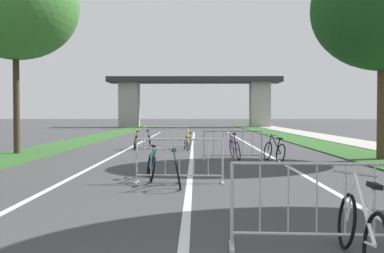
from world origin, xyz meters
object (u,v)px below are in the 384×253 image
Objects in this scene: crowd_barrier_fourth at (165,138)px; bicycle_white_1 at (360,229)px; crowd_barrier_second at (179,161)px; bicycle_orange_5 at (136,141)px; bicycle_green_3 at (177,170)px; bicycle_yellow_6 at (187,142)px; tree_left_cypress_far at (15,6)px; bicycle_purple_0 at (235,148)px; bicycle_black_2 at (274,151)px; bicycle_blue_4 at (150,141)px; crowd_barrier_third at (233,146)px; crowd_barrier_nearest at (317,207)px; bicycle_teal_7 at (151,165)px.

crowd_barrier_fourth is 16.27m from bicycle_white_1.
crowd_barrier_second reaches higher than bicycle_orange_5.
bicycle_green_3 reaches higher than bicycle_yellow_6.
tree_left_cypress_far reaches higher than bicycle_purple_0.
bicycle_orange_5 is (-4.54, 15.59, 0.00)m from bicycle_white_1.
bicycle_black_2 is 1.07× the size of bicycle_yellow_6.
crowd_barrier_third is at bearing -63.67° from bicycle_blue_4.
bicycle_black_2 is at bearing -56.59° from bicycle_blue_4.
bicycle_green_3 is at bearing -84.73° from crowd_barrier_fourth.
crowd_barrier_nearest is at bearing -89.16° from crowd_barrier_third.
bicycle_orange_5 is (-4.16, 4.26, -0.00)m from bicycle_purple_0.
bicycle_green_3 is at bearing -93.38° from crowd_barrier_second.
crowd_barrier_third is 1.22× the size of bicycle_white_1.
bicycle_green_3 reaches higher than bicycle_blue_4.
bicycle_orange_5 is at bearing -164.70° from crowd_barrier_fourth.
bicycle_black_2 is at bearing 57.15° from crowd_barrier_second.
tree_left_cypress_far is at bearing 151.11° from bicycle_black_2.
bicycle_teal_7 is (-2.40, -4.59, -0.17)m from crowd_barrier_third.
crowd_barrier_fourth is 1.22× the size of bicycle_black_2.
bicycle_white_1 is at bearing -91.22° from bicycle_yellow_6.
tree_left_cypress_far reaches higher than crowd_barrier_nearest.
bicycle_orange_5 is at bearing -125.44° from bicycle_blue_4.
bicycle_teal_7 is (-2.56, 5.71, -0.17)m from crowd_barrier_nearest.
bicycle_white_1 is (0.38, -11.32, -0.01)m from bicycle_purple_0.
crowd_barrier_second is (-1.83, 5.15, 0.00)m from crowd_barrier_nearest.
crowd_barrier_second reaches higher than bicycle_teal_7.
crowd_barrier_third is (-0.15, 10.30, 0.00)m from crowd_barrier_nearest.
crowd_barrier_nearest reaches higher than bicycle_teal_7.
bicycle_purple_0 is at bearing -110.23° from bicycle_green_3.
bicycle_orange_5 is (-4.05, 4.78, -0.13)m from crowd_barrier_third.
crowd_barrier_second is 9.73m from bicycle_yellow_6.
tree_left_cypress_far reaches higher than bicycle_orange_5.
bicycle_white_1 is (8.98, -13.07, -5.54)m from tree_left_cypress_far.
tree_left_cypress_far reaches higher than crowd_barrier_third.
crowd_barrier_nearest reaches higher than bicycle_yellow_6.
crowd_barrier_fourth reaches higher than bicycle_white_1.
crowd_barrier_third is 5.82m from crowd_barrier_fourth.
tree_left_cypress_far is 16.18m from crowd_barrier_nearest.
crowd_barrier_fourth is at bearing 26.49° from tree_left_cypress_far.
crowd_barrier_third is at bearing -110.65° from bicycle_green_3.
bicycle_teal_7 is at bearing -90.14° from bicycle_orange_5.
bicycle_white_1 reaches higher than bicycle_teal_7.
bicycle_green_3 is at bearing -113.40° from bicycle_purple_0.
bicycle_blue_4 is at bearing 34.67° from tree_left_cypress_far.
bicycle_white_1 is 1.00× the size of bicycle_black_2.
tree_left_cypress_far is at bearing 124.54° from crowd_barrier_nearest.
bicycle_white_1 is at bearing -78.67° from crowd_barrier_fourth.
tree_left_cypress_far is at bearing -150.48° from bicycle_blue_4.
bicycle_purple_0 is at bearing -126.27° from bicycle_teal_7.
crowd_barrier_third is 5.18m from bicycle_teal_7.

